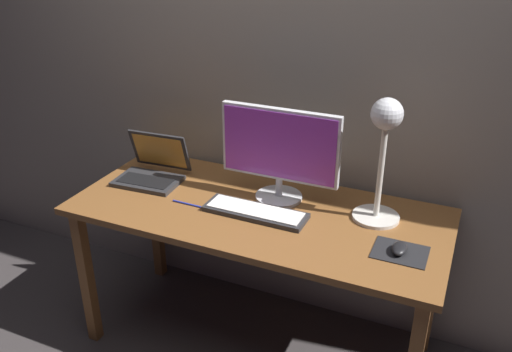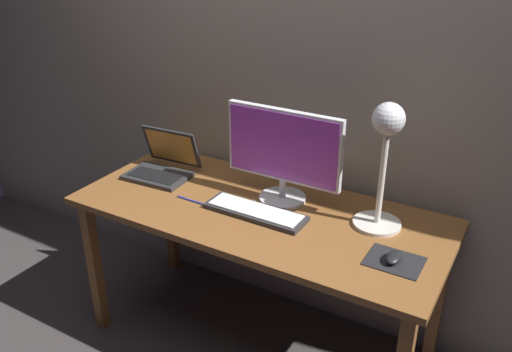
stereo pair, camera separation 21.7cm
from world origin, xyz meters
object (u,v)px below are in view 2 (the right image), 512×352
object	(u,v)px
monitor	(283,152)
mouse	(394,257)
desk_lamp	(385,147)
keyboard_main	(255,212)
pen	(190,200)
laptop	(164,162)

from	to	relation	value
monitor	mouse	bearing A→B (deg)	-21.24
monitor	mouse	size ratio (longest dim) A/B	5.48
monitor	mouse	world-z (taller)	monitor
desk_lamp	mouse	bearing A→B (deg)	-58.23
keyboard_main	mouse	distance (m)	0.61
monitor	pen	distance (m)	0.46
laptop	desk_lamp	bearing A→B (deg)	2.33
laptop	mouse	distance (m)	1.20
keyboard_main	desk_lamp	distance (m)	0.60
keyboard_main	mouse	bearing A→B (deg)	-4.59
desk_lamp	monitor	bearing A→B (deg)	179.79
keyboard_main	desk_lamp	bearing A→B (deg)	19.96
keyboard_main	monitor	bearing A→B (deg)	77.80
monitor	laptop	distance (m)	0.65
monitor	laptop	bearing A→B (deg)	-175.90
monitor	keyboard_main	size ratio (longest dim) A/B	1.19
desk_lamp	pen	xyz separation A→B (m)	(-0.77, -0.21, -0.34)
mouse	pen	distance (m)	0.91
monitor	pen	xyz separation A→B (m)	(-0.34, -0.21, -0.23)
keyboard_main	laptop	distance (m)	0.60
keyboard_main	pen	xyz separation A→B (m)	(-0.31, -0.04, -0.01)
keyboard_main	pen	bearing A→B (deg)	-172.17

